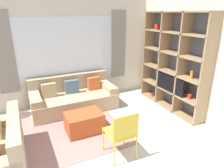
{
  "coord_description": "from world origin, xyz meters",
  "views": [
    {
      "loc": [
        -1.21,
        -1.98,
        2.34
      ],
      "look_at": [
        0.58,
        1.74,
        0.85
      ],
      "focal_mm": 32.0,
      "sensor_mm": 36.0,
      "label": 1
    }
  ],
  "objects_px": {
    "couch_main": "(73,97)",
    "folding_chair": "(122,131)",
    "ottoman": "(84,122)",
    "shelving_unit": "(174,63)"
  },
  "relations": [
    {
      "from": "ottoman",
      "to": "couch_main",
      "type": "bearing_deg",
      "value": 84.97
    },
    {
      "from": "couch_main",
      "to": "ottoman",
      "type": "height_order",
      "value": "couch_main"
    },
    {
      "from": "folding_chair",
      "to": "ottoman",
      "type": "bearing_deg",
      "value": -72.99
    },
    {
      "from": "couch_main",
      "to": "folding_chair",
      "type": "bearing_deg",
      "value": -84.52
    },
    {
      "from": "shelving_unit",
      "to": "couch_main",
      "type": "relative_size",
      "value": 1.14
    },
    {
      "from": "ottoman",
      "to": "folding_chair",
      "type": "xyz_separation_m",
      "value": [
        0.32,
        -1.04,
        0.31
      ]
    },
    {
      "from": "shelving_unit",
      "to": "couch_main",
      "type": "distance_m",
      "value": 2.66
    },
    {
      "from": "couch_main",
      "to": "folding_chair",
      "type": "xyz_separation_m",
      "value": [
        0.21,
        -2.22,
        0.23
      ]
    },
    {
      "from": "ottoman",
      "to": "folding_chair",
      "type": "height_order",
      "value": "folding_chair"
    },
    {
      "from": "ottoman",
      "to": "shelving_unit",
      "type": "bearing_deg",
      "value": 3.92
    }
  ]
}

